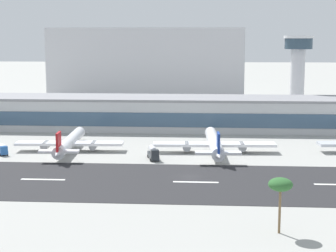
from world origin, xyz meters
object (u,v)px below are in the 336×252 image
(terminal_building, at_px, (159,113))
(distant_hotel_block, at_px, (148,64))
(airliner_red_tail_gate_1, at_px, (69,143))
(control_tower, at_px, (298,67))
(service_fuel_truck_0, at_px, (153,153))
(palm_tree_2, at_px, (280,185))
(airliner_navy_tail_gate_2, at_px, (214,144))
(service_box_truck_1, at_px, (1,149))

(terminal_building, distance_m, distant_hotel_block, 109.20)
(distant_hotel_block, distance_m, airliner_red_tail_gate_1, 157.55)
(terminal_building, xyz_separation_m, control_tower, (60.47, 27.20, 17.63))
(service_fuel_truck_0, xyz_separation_m, palm_tree_2, (30.90, -65.36, 7.59))
(airliner_navy_tail_gate_2, distance_m, service_box_truck_1, 69.58)
(airliner_navy_tail_gate_2, distance_m, service_fuel_truck_0, 22.14)
(airliner_navy_tail_gate_2, xyz_separation_m, palm_tree_2, (11.67, -76.28, 6.54))
(palm_tree_2, bearing_deg, terminal_building, 105.31)
(terminal_building, bearing_deg, palm_tree_2, -74.69)
(airliner_navy_tail_gate_2, xyz_separation_m, service_fuel_truck_0, (-19.23, -10.92, -1.05))
(distant_hotel_block, bearing_deg, service_box_truck_1, -100.75)
(terminal_building, height_order, control_tower, control_tower)
(distant_hotel_block, bearing_deg, airliner_navy_tail_gate_2, -76.15)
(palm_tree_2, bearing_deg, airliner_navy_tail_gate_2, 98.70)
(airliner_navy_tail_gate_2, xyz_separation_m, service_box_truck_1, (-69.15, -7.56, -1.29))
(control_tower, bearing_deg, airliner_red_tail_gate_1, -138.58)
(airliner_red_tail_gate_1, bearing_deg, control_tower, -51.64)
(terminal_building, distance_m, service_fuel_truck_0, 59.31)
(control_tower, relative_size, airliner_navy_tail_gate_2, 0.83)
(airliner_red_tail_gate_1, xyz_separation_m, palm_tree_2, (60.07, -75.29, 6.65))
(service_box_truck_1, bearing_deg, service_fuel_truck_0, 45.93)
(control_tower, bearing_deg, service_box_truck_1, -142.30)
(service_fuel_truck_0, bearing_deg, service_box_truck_1, -107.76)
(distant_hotel_block, height_order, service_box_truck_1, distant_hotel_block)
(airliner_red_tail_gate_1, bearing_deg, service_box_truck_1, 104.52)
(airliner_red_tail_gate_1, distance_m, airliner_navy_tail_gate_2, 48.41)
(service_box_truck_1, bearing_deg, control_tower, 87.47)
(service_box_truck_1, bearing_deg, airliner_red_tail_gate_1, 67.35)
(distant_hotel_block, relative_size, palm_tree_2, 10.18)
(distant_hotel_block, xyz_separation_m, service_fuel_truck_0, (19.03, -166.06, -19.47))
(airliner_red_tail_gate_1, xyz_separation_m, airliner_navy_tail_gate_2, (48.40, 0.99, 0.12))
(distant_hotel_block, height_order, airliner_red_tail_gate_1, distant_hotel_block)
(palm_tree_2, bearing_deg, service_box_truck_1, 139.63)
(service_box_truck_1, bearing_deg, distant_hotel_block, 129.02)
(control_tower, xyz_separation_m, airliner_red_tail_gate_1, (-86.50, -76.31, -21.36))
(service_box_truck_1, xyz_separation_m, palm_tree_2, (80.83, -68.71, 7.83))
(service_fuel_truck_0, relative_size, palm_tree_2, 0.80)
(service_fuel_truck_0, bearing_deg, airliner_navy_tail_gate_2, 105.67)
(terminal_building, distance_m, airliner_navy_tail_gate_2, 53.19)
(airliner_navy_tail_gate_2, bearing_deg, airliner_red_tail_gate_1, 88.17)
(terminal_building, relative_size, service_fuel_truck_0, 21.28)
(service_box_truck_1, height_order, palm_tree_2, palm_tree_2)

